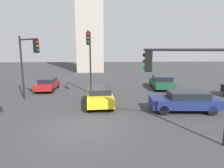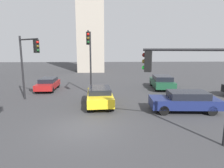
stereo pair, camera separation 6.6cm
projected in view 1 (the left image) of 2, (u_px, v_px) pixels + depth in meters
ground_plane at (83, 128)px, 10.66m from camera, size 108.04×108.04×0.00m
traffic_light_0 at (89, 51)px, 16.67m from camera, size 0.33×3.14×5.90m
traffic_light_1 at (28, 56)px, 15.42m from camera, size 2.17×1.88×5.40m
traffic_light_3 at (185, 73)px, 8.73m from camera, size 3.69×1.53×4.58m
car_0 at (185, 101)px, 13.42m from camera, size 4.78×2.18×1.44m
car_1 at (48, 84)px, 20.33m from camera, size 1.83×4.09×1.28m
car_2 at (100, 96)px, 14.87m from camera, size 2.14×4.38×1.38m
car_6 at (162, 82)px, 21.21m from camera, size 2.43×4.67×1.45m
skyline_tower at (90, 8)px, 35.43m from camera, size 4.95×4.95×23.64m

